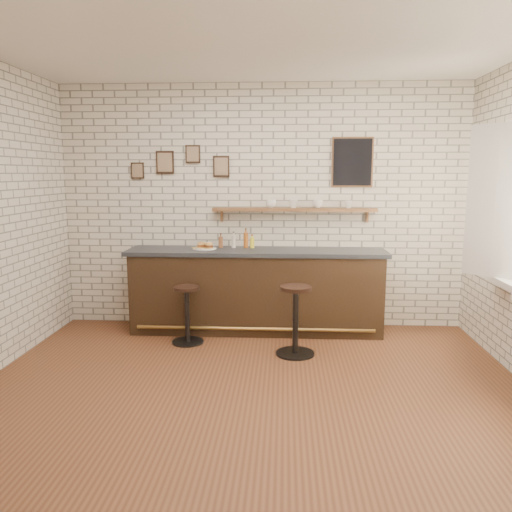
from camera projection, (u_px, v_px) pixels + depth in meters
The scene contains 17 objects.
ground at pixel (251, 389), 4.49m from camera, with size 5.00×5.00×0.00m, color brown.
bar_counter at pixel (256, 290), 6.08m from camera, with size 3.10×0.65×1.01m.
sandwich_plate at pixel (205, 248), 6.05m from camera, with size 0.28×0.28×0.01m, color white.
ciabatta_sandwich at pixel (205, 245), 6.04m from camera, with size 0.23×0.17×0.07m.
potato_chips at pixel (203, 248), 6.05m from camera, with size 0.26×0.19×0.00m.
bitters_bottle_brown at pixel (221, 242), 6.14m from camera, with size 0.05×0.05×0.18m.
bitters_bottle_white at pixel (234, 241), 6.13m from camera, with size 0.05×0.05×0.20m.
bitters_bottle_amber at pixel (246, 240), 6.12m from camera, with size 0.06×0.06×0.24m.
condiment_bottle_yellow at pixel (252, 242), 6.12m from camera, with size 0.05×0.05×0.17m.
bar_stool_left at pixel (187, 313), 5.66m from camera, with size 0.37×0.37×0.66m.
bar_stool_right at pixel (296, 318), 5.28m from camera, with size 0.42×0.42×0.75m.
wall_shelf at pixel (294, 210), 6.10m from camera, with size 2.00×0.18×0.18m.
shelf_cup_a at pixel (271, 204), 6.10m from camera, with size 0.12×0.12×0.10m, color white.
shelf_cup_b at pixel (293, 204), 6.08m from camera, with size 0.11×0.11×0.10m, color white.
shelf_cup_c at pixel (318, 204), 6.07m from camera, with size 0.13×0.13×0.10m, color white.
shelf_cup_d at pixel (349, 204), 6.05m from camera, with size 0.09×0.09×0.09m, color white.
back_wall_decor at pixel (280, 163), 6.09m from camera, with size 2.96×0.02×0.56m.
Camera 1 is at (0.28, -4.22, 1.92)m, focal length 35.00 mm.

